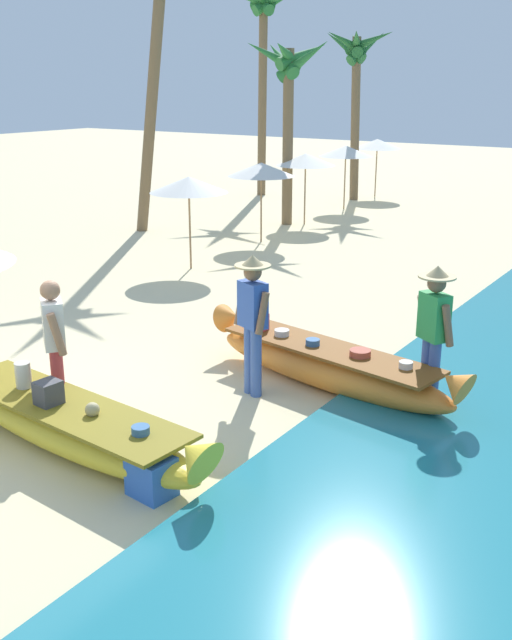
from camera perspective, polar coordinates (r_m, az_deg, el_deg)
name	(u,v)px	position (r m, az deg, el deg)	size (l,w,h in m)	color
ground_plane	(19,406)	(9.46, -17.79, -6.34)	(80.00, 80.00, 0.00)	beige
boat_yellow_foreground	(66,423)	(8.22, -14.43, -7.67)	(4.21, 1.09, 0.79)	yellow
boat_orange_midground	(328,365)	(9.48, 5.54, -3.49)	(3.94, 1.27, 0.81)	orange
person_vendor_hatted	(253,315)	(8.99, -0.26, 0.37)	(0.58, 0.44, 1.79)	#3D5BA8
person_tourist_customer	(55,343)	(8.60, -15.25, -1.73)	(0.55, 0.49, 1.68)	#B2383D
person_vendor_assistant	(434,326)	(8.95, 13.53, -0.46)	(0.57, 0.46, 1.73)	#3D5BA8
parasol_row_0	(189,185)	(15.29, -5.21, 10.35)	(1.60, 1.60, 1.91)	#8E6B47
parasol_row_1	(261,169)	(17.92, 0.41, 11.54)	(1.60, 1.60, 1.91)	#8E6B47
parasol_row_2	(306,160)	(20.26, 3.85, 12.24)	(1.60, 1.60, 1.91)	#8E6B47
parasol_row_3	(346,151)	(22.89, 6.95, 12.81)	(1.60, 1.60, 1.91)	#8E6B47
parasol_row_4	(377,144)	(25.67, 9.34, 13.25)	(1.60, 1.60, 1.91)	#8E6B47
palm_tree_tall_inland	(289,79)	(20.14, 2.56, 18.09)	(2.31, 2.35, 4.85)	brown
palm_tree_leaning_seaward	(263,30)	(25.61, 0.57, 21.49)	(2.94, 2.55, 6.70)	brown
palm_tree_mid_cluster	(159,7)	(18.93, -7.47, 22.80)	(2.55, 2.87, 6.84)	brown
palm_tree_far_behind	(356,62)	(24.80, 7.75, 19.10)	(2.45, 2.53, 5.37)	brown
cooler_box	(152,476)	(7.20, -8.06, -11.84)	(0.41, 0.34, 0.40)	blue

